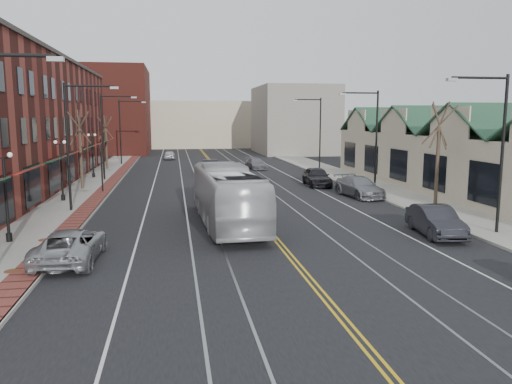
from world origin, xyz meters
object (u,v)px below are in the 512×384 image
object	(u,v)px
parked_suv	(70,245)
parked_car_d	(317,177)
transit_bus	(227,196)
parked_car_b	(435,221)
parked_car_c	(359,187)

from	to	relation	value
parked_suv	parked_car_d	size ratio (longest dim) A/B	1.06
transit_bus	parked_car_b	distance (m)	11.18
parked_car_c	parked_car_d	size ratio (longest dim) A/B	1.09
parked_suv	parked_car_c	world-z (taller)	parked_car_c
parked_suv	parked_car_c	bearing A→B (deg)	-139.57
transit_bus	parked_suv	xyz separation A→B (m)	(-7.30, -6.25, -0.93)
parked_suv	parked_car_c	xyz separation A→B (m)	(18.27, 14.45, 0.05)
parked_car_c	parked_car_d	distance (m)	6.62
transit_bus	parked_car_d	xyz separation A→B (m)	(9.50, 14.65, -0.82)
parked_suv	transit_bus	bearing A→B (deg)	-137.34
transit_bus	parked_suv	bearing A→B (deg)	38.11
parked_car_c	parked_car_d	bearing A→B (deg)	95.41
parked_car_d	parked_car_c	bearing A→B (deg)	-73.72
parked_suv	parked_car_b	bearing A→B (deg)	-171.80
transit_bus	parked_car_c	xyz separation A→B (m)	(10.97, 8.20, -0.88)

